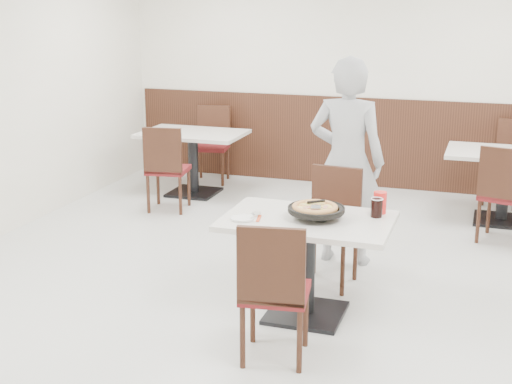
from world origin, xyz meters
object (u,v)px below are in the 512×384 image
(bg_chair_left_far, at_px, (211,145))
(bg_chair_right_far, at_px, (507,164))
(chair_near, at_px, (275,289))
(cola_glass, at_px, (377,208))
(diner_person, at_px, (347,162))
(bg_table_right, at_px, (504,187))
(bg_table_left, at_px, (193,163))
(bg_chair_left_near, at_px, (168,168))
(side_plate, at_px, (242,218))
(chair_far, at_px, (329,229))
(pizza_pan, at_px, (316,213))
(red_cup, at_px, (380,202))
(pizza, at_px, (315,210))
(bg_chair_right_near, at_px, (505,194))
(main_table, at_px, (307,267))

(bg_chair_left_far, relative_size, bg_chair_right_far, 1.00)
(chair_near, xyz_separation_m, bg_chair_left_far, (-2.12, 4.14, 0.00))
(cola_glass, height_order, bg_chair_left_far, bg_chair_left_far)
(diner_person, distance_m, bg_table_right, 2.19)
(bg_table_left, relative_size, bg_chair_left_near, 1.26)
(chair_near, relative_size, cola_glass, 7.31)
(bg_table_left, bearing_deg, bg_chair_left_near, -89.92)
(side_plate, bearing_deg, chair_far, 60.77)
(pizza_pan, distance_m, bg_table_left, 3.62)
(side_plate, relative_size, bg_chair_left_near, 0.18)
(side_plate, bearing_deg, red_cup, 27.45)
(bg_chair_left_far, bearing_deg, pizza, 112.62)
(chair_far, height_order, bg_chair_left_near, same)
(side_plate, height_order, cola_glass, cola_glass)
(red_cup, distance_m, bg_chair_right_near, 2.15)
(bg_chair_right_near, bearing_deg, bg_chair_left_near, -164.74)
(pizza, distance_m, red_cup, 0.50)
(pizza_pan, distance_m, bg_chair_left_far, 4.11)
(bg_table_right, xyz_separation_m, bg_chair_right_far, (0.03, 0.67, 0.10))
(chair_far, bearing_deg, cola_glass, 140.26)
(bg_chair_right_far, bearing_deg, bg_chair_left_near, 42.15)
(diner_person, bearing_deg, chair_far, 89.58)
(chair_far, relative_size, diner_person, 0.52)
(pizza, height_order, bg_table_left, pizza)
(chair_near, distance_m, bg_chair_left_near, 3.55)
(main_table, height_order, chair_far, chair_far)
(cola_glass, distance_m, bg_chair_right_near, 2.24)
(side_plate, relative_size, bg_chair_left_far, 0.18)
(cola_glass, bearing_deg, bg_chair_left_far, 128.55)
(cola_glass, distance_m, bg_table_left, 3.75)
(bg_table_left, xyz_separation_m, bg_chair_left_near, (0.00, -0.69, 0.10))
(diner_person, bearing_deg, bg_chair_right_near, -142.49)
(red_cup, height_order, bg_chair_left_near, bg_chair_left_near)
(side_plate, xyz_separation_m, diner_person, (0.46, 1.39, 0.15))
(pizza, relative_size, bg_table_right, 0.27)
(side_plate, xyz_separation_m, bg_table_right, (1.80, 3.04, -0.38))
(main_table, distance_m, pizza, 0.44)
(main_table, xyz_separation_m, side_plate, (-0.43, -0.17, 0.38))
(bg_table_left, bearing_deg, bg_chair_right_far, 10.90)
(bg_chair_left_near, bearing_deg, chair_near, -62.60)
(diner_person, height_order, bg_chair_right_far, diner_person)
(bg_chair_right_near, bearing_deg, diner_person, -128.76)
(bg_chair_right_near, bearing_deg, bg_table_right, 104.64)
(cola_glass, relative_size, bg_chair_right_far, 0.14)
(chair_near, height_order, bg_chair_left_near, same)
(bg_table_right, bearing_deg, bg_table_left, -179.91)
(red_cup, relative_size, bg_table_right, 0.13)
(pizza, xyz_separation_m, red_cup, (0.42, 0.26, 0.02))
(bg_table_right, bearing_deg, pizza_pan, -114.58)
(pizza_pan, height_order, diner_person, diner_person)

